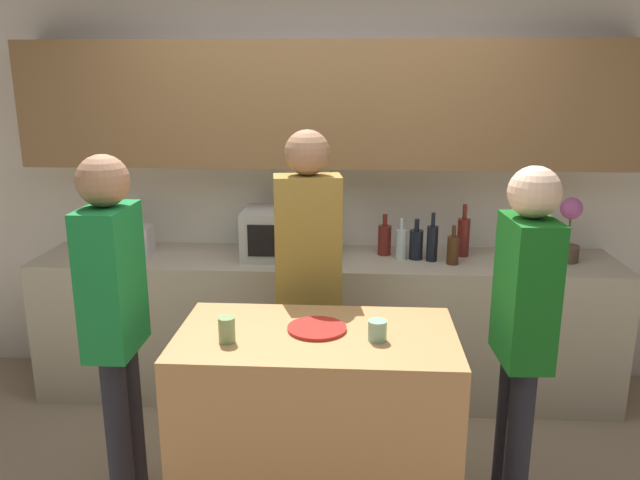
{
  "coord_description": "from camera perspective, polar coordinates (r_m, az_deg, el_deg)",
  "views": [
    {
      "loc": [
        0.2,
        -2.33,
        1.99
      ],
      "look_at": [
        0.03,
        0.42,
        1.27
      ],
      "focal_mm": 35.0,
      "sensor_mm": 36.0,
      "label": 1
    }
  ],
  "objects": [
    {
      "name": "kitchen_island",
      "position": [
        2.94,
        -0.32,
        -16.75
      ],
      "size": [
        1.21,
        0.67,
        0.92
      ],
      "color": "#B27F4C",
      "rests_on": "ground_plane"
    },
    {
      "name": "potted_plant",
      "position": [
        4.05,
        21.83,
        0.87
      ],
      "size": [
        0.14,
        0.14,
        0.39
      ],
      "color": "brown",
      "rests_on": "back_counter"
    },
    {
      "name": "cup_1",
      "position": [
        2.64,
        -8.52,
        -8.13
      ],
      "size": [
        0.07,
        0.07,
        0.11
      ],
      "color": "#7F9F67",
      "rests_on": "kitchen_island"
    },
    {
      "name": "bottle_5",
      "position": [
        3.99,
        12.97,
        0.33
      ],
      "size": [
        0.08,
        0.08,
        0.33
      ],
      "color": "maroon",
      "rests_on": "back_counter"
    },
    {
      "name": "cup_0",
      "position": [
        2.65,
        5.27,
        -8.24
      ],
      "size": [
        0.08,
        0.08,
        0.09
      ],
      "color": "#84BA9B",
      "rests_on": "kitchen_island"
    },
    {
      "name": "bottle_2",
      "position": [
        3.88,
        8.78,
        -0.34
      ],
      "size": [
        0.08,
        0.08,
        0.25
      ],
      "color": "black",
      "rests_on": "back_counter"
    },
    {
      "name": "bottle_3",
      "position": [
        3.85,
        10.22,
        -0.24
      ],
      "size": [
        0.07,
        0.07,
        0.3
      ],
      "color": "black",
      "rests_on": "back_counter"
    },
    {
      "name": "toaster",
      "position": [
        4.12,
        -16.87,
        0.01
      ],
      "size": [
        0.26,
        0.16,
        0.18
      ],
      "color": "silver",
      "rests_on": "back_counter"
    },
    {
      "name": "bottle_1",
      "position": [
        3.86,
        7.43,
        -0.34
      ],
      "size": [
        0.07,
        0.07,
        0.26
      ],
      "color": "silver",
      "rests_on": "back_counter"
    },
    {
      "name": "bottle_4",
      "position": [
        3.81,
        12.06,
        -0.85
      ],
      "size": [
        0.07,
        0.07,
        0.24
      ],
      "color": "#472814",
      "rests_on": "back_counter"
    },
    {
      "name": "person_center",
      "position": [
        2.83,
        18.07,
        -7.02
      ],
      "size": [
        0.22,
        0.35,
        1.64
      ],
      "rotation": [
        0.0,
        0.0,
        -4.66
      ],
      "color": "black",
      "rests_on": "ground_plane"
    },
    {
      "name": "back_wall",
      "position": [
        4.02,
        0.72,
        8.25
      ],
      "size": [
        6.4,
        0.4,
        2.7
      ],
      "color": "silver",
      "rests_on": "ground_plane"
    },
    {
      "name": "person_left",
      "position": [
        3.25,
        -1.12,
        -2.26
      ],
      "size": [
        0.36,
        0.24,
        1.74
      ],
      "rotation": [
        0.0,
        0.0,
        -3.0
      ],
      "color": "black",
      "rests_on": "ground_plane"
    },
    {
      "name": "plate_on_island",
      "position": [
        2.75,
        -0.28,
        -8.08
      ],
      "size": [
        0.26,
        0.26,
        0.01
      ],
      "color": "red",
      "rests_on": "kitchen_island"
    },
    {
      "name": "back_counter",
      "position": [
        4.03,
        0.47,
        -7.76
      ],
      "size": [
        3.6,
        0.62,
        0.9
      ],
      "color": "#B7AD99",
      "rests_on": "ground_plane"
    },
    {
      "name": "microwave",
      "position": [
        3.88,
        -3.15,
        0.62
      ],
      "size": [
        0.52,
        0.39,
        0.3
      ],
      "color": "#B7BABC",
      "rests_on": "back_counter"
    },
    {
      "name": "person_right",
      "position": [
        2.89,
        -18.29,
        -6.06
      ],
      "size": [
        0.22,
        0.34,
        1.68
      ],
      "rotation": [
        0.0,
        0.0,
        -1.57
      ],
      "color": "black",
      "rests_on": "ground_plane"
    },
    {
      "name": "bottle_0",
      "position": [
        3.95,
        5.92,
        0.06
      ],
      "size": [
        0.08,
        0.08,
        0.26
      ],
      "color": "maroon",
      "rests_on": "back_counter"
    }
  ]
}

